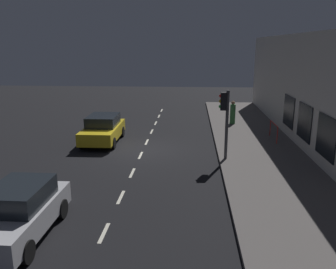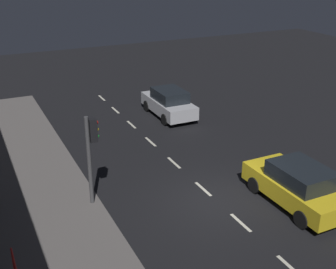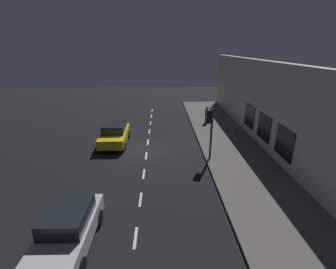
% 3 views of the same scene
% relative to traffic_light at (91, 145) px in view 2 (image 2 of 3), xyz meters
% --- Properties ---
extents(ground_plane, '(60.00, 60.00, 0.00)m').
position_rel_traffic_light_xyz_m(ground_plane, '(-4.19, 1.70, -2.43)').
color(ground_plane, black).
extents(sidewalk, '(4.50, 32.00, 0.15)m').
position_rel_traffic_light_xyz_m(sidewalk, '(2.06, 1.70, -2.35)').
color(sidewalk, '#5B5654').
rests_on(sidewalk, ground).
extents(lane_centre_line, '(0.12, 27.20, 0.01)m').
position_rel_traffic_light_xyz_m(lane_centre_line, '(-4.19, 0.70, -2.42)').
color(lane_centre_line, beige).
rests_on(lane_centre_line, ground).
extents(traffic_light, '(0.49, 0.32, 3.35)m').
position_rel_traffic_light_xyz_m(traffic_light, '(0.00, 0.00, 0.00)').
color(traffic_light, '#424244').
rests_on(traffic_light, sidewalk).
extents(parked_car_0, '(1.83, 4.05, 1.58)m').
position_rel_traffic_light_xyz_m(parked_car_0, '(-6.61, -7.43, -1.64)').
color(parked_car_0, '#B7B7BC').
rests_on(parked_car_0, ground).
extents(parked_car_1, '(1.99, 4.29, 1.58)m').
position_rel_traffic_light_xyz_m(parked_car_1, '(-6.75, 3.14, -1.64)').
color(parked_car_1, gold).
rests_on(parked_car_1, ground).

